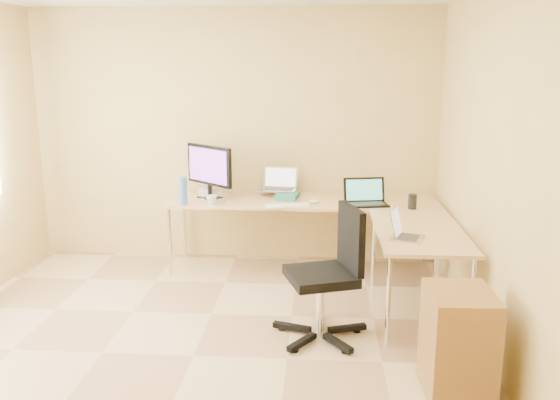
# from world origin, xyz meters

# --- Properties ---
(floor) EXTENTS (4.50, 4.50, 0.00)m
(floor) POSITION_xyz_m (0.00, 0.00, 0.00)
(floor) COLOR tan
(floor) RESTS_ON ground
(wall_back) EXTENTS (4.50, 0.00, 4.50)m
(wall_back) POSITION_xyz_m (0.00, 2.25, 1.30)
(wall_back) COLOR #D6B772
(wall_back) RESTS_ON ground
(wall_front) EXTENTS (4.50, 0.00, 4.50)m
(wall_front) POSITION_xyz_m (0.00, -2.25, 1.30)
(wall_front) COLOR #D6B772
(wall_front) RESTS_ON ground
(wall_right) EXTENTS (0.00, 4.50, 4.50)m
(wall_right) POSITION_xyz_m (2.10, 0.00, 1.30)
(wall_right) COLOR #D6B772
(wall_right) RESTS_ON ground
(desk_main) EXTENTS (2.65, 0.70, 0.73)m
(desk_main) POSITION_xyz_m (0.72, 1.85, 0.36)
(desk_main) COLOR tan
(desk_main) RESTS_ON ground
(desk_return) EXTENTS (0.70, 1.30, 0.73)m
(desk_return) POSITION_xyz_m (1.70, 0.85, 0.36)
(desk_return) COLOR tan
(desk_return) RESTS_ON ground
(monitor) EXTENTS (0.61, 0.55, 0.53)m
(monitor) POSITION_xyz_m (-0.20, 1.85, 1.00)
(monitor) COLOR black
(monitor) RESTS_ON desk_main
(book_stack) EXTENTS (0.25, 0.32, 0.05)m
(book_stack) POSITION_xyz_m (0.57, 1.91, 0.75)
(book_stack) COLOR #257362
(book_stack) RESTS_ON desk_main
(laptop_center) EXTENTS (0.39, 0.32, 0.23)m
(laptop_center) POSITION_xyz_m (0.47, 2.04, 0.89)
(laptop_center) COLOR #A4A2AA
(laptop_center) RESTS_ON desk_main
(laptop_black) EXTENTS (0.44, 0.36, 0.25)m
(laptop_black) POSITION_xyz_m (1.33, 1.67, 0.86)
(laptop_black) COLOR black
(laptop_black) RESTS_ON desk_main
(keyboard) EXTENTS (0.42, 0.21, 0.02)m
(keyboard) POSITION_xyz_m (0.59, 1.55, 0.74)
(keyboard) COLOR white
(keyboard) RESTS_ON desk_main
(mouse) EXTENTS (0.11, 0.09, 0.03)m
(mouse) POSITION_xyz_m (0.84, 1.71, 0.75)
(mouse) COLOR silver
(mouse) RESTS_ON desk_main
(mug) EXTENTS (0.14, 0.14, 0.10)m
(mug) POSITION_xyz_m (-0.13, 1.55, 0.78)
(mug) COLOR silver
(mug) RESTS_ON desk_main
(cd_stack) EXTENTS (0.17, 0.17, 0.03)m
(cd_stack) POSITION_xyz_m (-0.06, 1.60, 0.75)
(cd_stack) COLOR silver
(cd_stack) RESTS_ON desk_main
(water_bottle) EXTENTS (0.10, 0.10, 0.27)m
(water_bottle) POSITION_xyz_m (-0.40, 1.55, 0.87)
(water_bottle) COLOR #4471AE
(water_bottle) RESTS_ON desk_main
(papers) EXTENTS (0.25, 0.33, 0.01)m
(papers) POSITION_xyz_m (-0.16, 1.92, 0.73)
(papers) COLOR silver
(papers) RESTS_ON desk_main
(white_box) EXTENTS (0.25, 0.21, 0.08)m
(white_box) POSITION_xyz_m (-0.22, 1.94, 0.77)
(white_box) COLOR white
(white_box) RESTS_ON desk_main
(desk_fan) EXTENTS (0.24, 0.24, 0.27)m
(desk_fan) POSITION_xyz_m (-0.27, 2.05, 0.86)
(desk_fan) COLOR white
(desk_fan) RESTS_ON desk_main
(black_cup) EXTENTS (0.10, 0.10, 0.14)m
(black_cup) POSITION_xyz_m (1.75, 1.55, 0.80)
(black_cup) COLOR black
(black_cup) RESTS_ON desk_main
(laptop_return) EXTENTS (0.34, 0.31, 0.19)m
(laptop_return) POSITION_xyz_m (1.57, 0.59, 0.83)
(laptop_return) COLOR #BBBBBC
(laptop_return) RESTS_ON desk_return
(office_chair) EXTENTS (0.78, 0.78, 1.02)m
(office_chair) POSITION_xyz_m (0.90, 0.36, 0.50)
(office_chair) COLOR black
(office_chair) RESTS_ON ground
(cabinet) EXTENTS (0.40, 0.49, 0.67)m
(cabinet) POSITION_xyz_m (1.76, -0.39, 0.36)
(cabinet) COLOR brown
(cabinet) RESTS_ON ground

